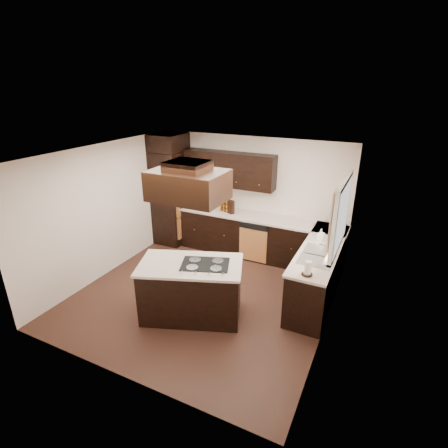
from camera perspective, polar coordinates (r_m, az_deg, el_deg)
The scene contains 30 objects.
floor at distance 6.36m, azimuth -3.24°, elevation -11.44°, with size 4.20×4.20×0.02m, color brown.
ceiling at distance 5.39m, azimuth -3.82°, elevation 11.48°, with size 4.20×4.20×0.02m, color white.
wall_back at distance 7.55m, azimuth 4.35°, elevation 4.71°, with size 4.20×0.02×2.50m, color white.
wall_front at distance 4.27m, azimuth -17.72°, elevation -10.93°, with size 4.20×0.02×2.50m, color white.
wall_left at distance 6.98m, azimuth -18.81°, elevation 2.08°, with size 0.02×4.20×2.50m, color white.
wall_right at distance 5.15m, azimuth 17.52°, elevation -4.92°, with size 0.02×4.20×2.50m, color white.
oven_column at distance 8.07m, azimuth -8.59°, elevation 4.26°, with size 0.65×0.75×2.12m, color black.
wall_oven_face at distance 7.87m, azimuth -6.50°, elevation 4.36°, with size 0.05×0.62×0.78m, color #DA8644.
base_cabinets_back at distance 7.56m, azimuth 3.54°, elevation -1.82°, with size 2.93×0.60×0.88m, color black.
base_cabinets_right at distance 6.35m, azimuth 15.28°, elevation -7.56°, with size 0.60×2.40×0.88m, color black.
countertop_back at distance 7.37m, azimuth 3.58°, elevation 1.40°, with size 2.93×0.63×0.04m, color beige.
countertop_right at distance 6.15m, azimuth 15.57°, elevation -3.80°, with size 0.63×2.40×0.04m, color beige.
upper_cabinets at distance 7.41m, azimuth 0.82°, elevation 8.92°, with size 2.00×0.34×0.72m, color black.
dishwasher_front at distance 7.23m, azimuth 4.78°, elevation -3.41°, with size 0.60×0.05×0.72m, color #DA8644.
window_frame at distance 5.50m, azimuth 18.54°, elevation 1.27°, with size 0.06×1.32×1.12m, color white.
window_pane at distance 5.50m, azimuth 18.82°, elevation 1.22°, with size 0.00×1.20×1.00m, color white.
curtain_left at distance 5.10m, azimuth 17.24°, elevation 0.40°, with size 0.02×0.34×0.90m, color beige.
curtain_right at distance 5.89m, azimuth 18.64°, elevation 3.12°, with size 0.02×0.34×0.90m, color beige.
sink_rim at distance 5.82m, azimuth 15.06°, elevation -4.99°, with size 0.52×0.84×0.01m, color silver.
island at distance 5.66m, azimuth -5.34°, elevation -10.77°, with size 1.52×0.83×0.88m, color black.
island_top at distance 5.42m, azimuth -5.51°, elevation -6.68°, with size 1.58×0.89×0.04m, color beige.
cooktop at distance 5.37m, azimuth -3.08°, elevation -6.57°, with size 0.72×0.48×0.01m, color black.
range_hood at distance 4.96m, azimuth -5.85°, elevation 6.32°, with size 1.05×0.72×0.42m, color black.
hood_duct at distance 4.90m, azimuth -5.98°, elevation 9.41°, with size 0.55×0.50×0.13m, color black.
blender_base at distance 7.83m, azimuth -3.92°, elevation 3.19°, with size 0.15×0.15×0.10m, color silver.
blender_pitcher at distance 7.77m, azimuth -3.95°, elevation 4.45°, with size 0.13×0.13×0.26m, color silver.
spice_rack at distance 7.44m, azimuth 0.60°, elevation 2.99°, with size 0.35×0.09×0.29m, color black.
mixing_bowl at distance 7.85m, azimuth -5.02°, elevation 3.07°, with size 0.24×0.24×0.06m, color white.
soap_bottle at distance 6.33m, azimuth 15.54°, elevation -1.73°, with size 0.10×0.10×0.22m, color white.
paper_towel at distance 5.18m, azimuth 13.48°, elevation -7.06°, with size 0.10×0.10×0.22m, color white.
Camera 1 is at (2.63, -4.60, 3.50)m, focal length 28.00 mm.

